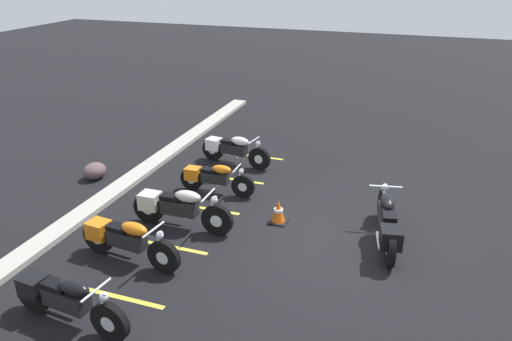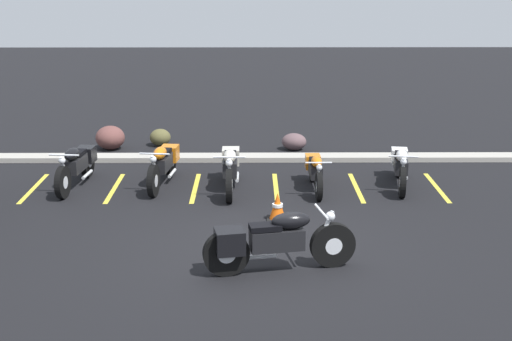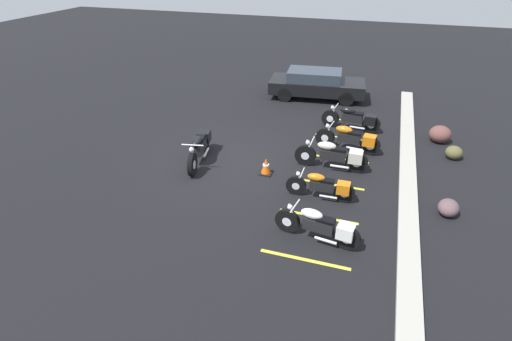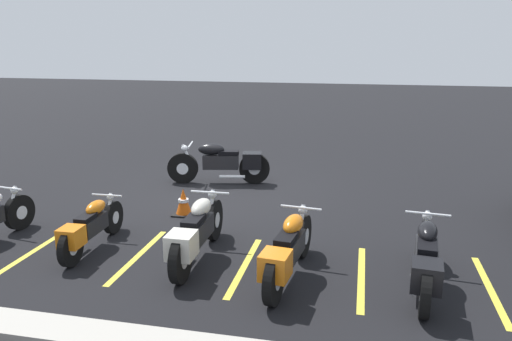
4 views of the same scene
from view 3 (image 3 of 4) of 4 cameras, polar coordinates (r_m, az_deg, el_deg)
ground at (r=13.32m, az=-4.48°, el=1.37°), size 60.00×60.00×0.00m
motorcycle_black_featured at (r=13.23m, az=-8.05°, el=3.42°), size 2.42×0.86×0.96m
parked_bike_0 at (r=15.84m, az=13.80°, el=7.21°), size 0.66×2.26×0.89m
parked_bike_1 at (r=14.13m, az=13.41°, el=4.46°), size 0.68×2.24×0.88m
parked_bike_2 at (r=12.83m, az=11.19°, el=2.13°), size 0.65×2.32×0.91m
parked_bike_3 at (r=11.29m, az=9.65°, el=-2.23°), size 0.55×1.95×0.77m
parked_bike_4 at (r=9.70m, az=9.29°, el=-7.84°), size 0.68×2.13×0.84m
car_black at (r=19.05m, az=8.61°, el=12.18°), size 2.24×4.47×1.29m
concrete_curb at (r=12.53m, az=20.87°, el=-2.35°), size 18.00×0.50×0.12m
landscape_rock_0 at (r=14.89m, az=26.42°, el=2.32°), size 0.72×0.72×0.45m
landscape_rock_1 at (r=15.93m, az=24.81°, el=4.74°), size 0.87×0.88×0.61m
landscape_rock_2 at (r=11.76m, az=25.79°, el=-4.81°), size 0.72×0.63×0.43m
traffic_cone at (r=12.45m, az=1.43°, el=0.60°), size 0.40×0.40×0.53m
stall_line_0 at (r=16.87m, az=13.13°, el=6.96°), size 0.10×2.10×0.00m
stall_line_1 at (r=15.28m, az=12.39°, el=4.61°), size 0.10×2.10×0.00m
stall_line_2 at (r=13.72m, az=11.48°, el=1.72°), size 0.10×2.10×0.00m
stall_line_3 at (r=12.21m, az=10.35°, el=-1.91°), size 0.10×2.10×0.00m
stall_line_4 at (r=10.76m, az=8.89°, el=-6.53°), size 0.10×2.10×0.00m
stall_line_5 at (r=9.42m, az=6.97°, el=-12.51°), size 0.10×2.10×0.00m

